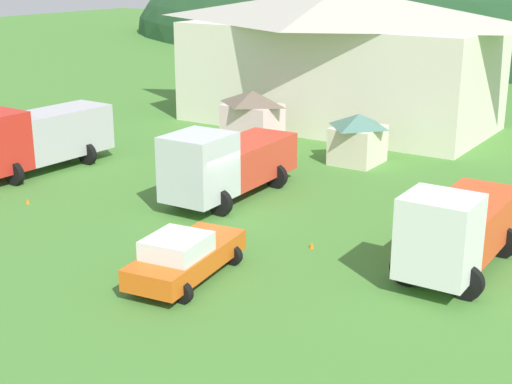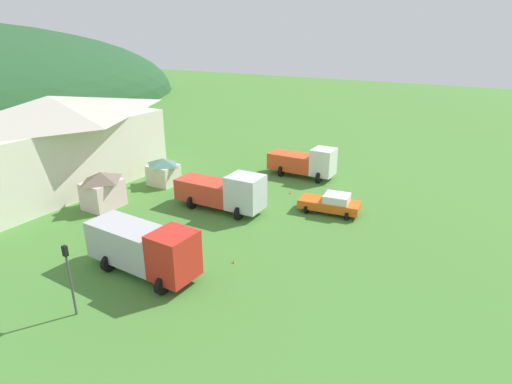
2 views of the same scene
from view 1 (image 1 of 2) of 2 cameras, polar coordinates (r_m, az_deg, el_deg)
name	(u,v)px [view 1 (image 1 of 2)]	position (r m, az deg, el deg)	size (l,w,h in m)	color
ground_plane	(209,211)	(30.83, -3.65, -1.47)	(200.00, 200.00, 0.00)	#477F33
depot_building	(338,55)	(46.89, 6.40, 10.52)	(20.31, 9.97, 8.51)	silver
play_shed_cream	(358,138)	(38.12, 7.93, 4.19)	(2.44, 2.75, 2.58)	beige
play_shed_pink	(252,117)	(41.73, -0.28, 5.89)	(3.20, 2.54, 3.10)	beige
crane_truck_red	(38,136)	(37.83, -16.62, 4.22)	(3.31, 7.50, 3.33)	red
tow_truck_silver	(225,163)	(31.86, -2.41, 2.30)	(3.30, 7.69, 3.28)	silver
heavy_rig_white	(458,228)	(25.21, 15.41, -2.70)	(3.08, 6.76, 3.18)	white
service_pickup_orange	(185,256)	(24.10, -5.57, -4.98)	(2.78, 5.09, 1.66)	orange
traffic_cone_near_pickup	(312,248)	(26.92, 4.34, -4.37)	(0.36, 0.36, 0.51)	orange
traffic_cone_mid_row	(28,204)	(33.17, -17.33, -0.87)	(0.36, 0.36, 0.47)	orange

